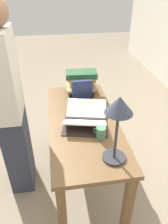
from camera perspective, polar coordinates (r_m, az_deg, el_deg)
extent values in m
plane|color=gray|center=(2.30, -0.24, -17.19)|extent=(12.00, 12.00, 0.00)
cube|color=brown|center=(1.81, -0.29, -2.58)|extent=(1.28, 0.56, 0.03)
cube|color=brown|center=(2.49, -7.54, -2.09)|extent=(0.06, 0.06, 0.70)
cube|color=brown|center=(1.66, -5.61, -25.77)|extent=(0.06, 0.06, 0.70)
cube|color=brown|center=(2.53, 2.90, -1.19)|extent=(0.06, 0.06, 0.70)
cube|color=brown|center=(1.72, 11.23, -23.44)|extent=(0.06, 0.06, 0.70)
cube|color=black|center=(1.80, 0.43, -1.86)|extent=(0.10, 0.33, 0.02)
cube|color=black|center=(1.90, 0.67, 0.01)|extent=(0.28, 0.38, 0.01)
cube|color=black|center=(1.71, 0.17, -4.27)|extent=(0.28, 0.38, 0.01)
cube|color=white|center=(1.86, 0.65, 0.89)|extent=(0.25, 0.36, 0.10)
cube|color=white|center=(1.69, 0.21, -2.78)|extent=(0.25, 0.36, 0.10)
cube|color=black|center=(2.20, -0.69, 5.56)|extent=(0.25, 0.27, 0.05)
cube|color=tan|center=(2.18, -0.70, 6.44)|extent=(0.20, 0.31, 0.03)
cube|color=slate|center=(2.16, -0.70, 7.36)|extent=(0.19, 0.22, 0.05)
cube|color=#BC8933|center=(2.14, -0.71, 8.58)|extent=(0.20, 0.27, 0.05)
cube|color=#234C2D|center=(2.12, -0.72, 9.86)|extent=(0.18, 0.31, 0.05)
cube|color=#1E284C|center=(1.99, -0.45, 5.30)|extent=(0.03, 0.18, 0.22)
cylinder|color=#2D2D33|center=(1.47, 7.83, -11.61)|extent=(0.15, 0.15, 0.02)
cylinder|color=#2D2D33|center=(1.36, 8.39, -6.22)|extent=(0.02, 0.02, 0.34)
cone|color=#333847|center=(1.23, 9.22, 1.87)|extent=(0.17, 0.17, 0.10)
cylinder|color=#4C7F5B|center=(1.60, 4.46, -5.46)|extent=(0.07, 0.07, 0.09)
torus|color=#4C7F5B|center=(1.61, 3.21, -4.96)|extent=(0.04, 0.04, 0.05)
cube|color=#2D3342|center=(2.10, -16.67, -9.60)|extent=(0.31, 0.20, 0.79)
cube|color=beige|center=(1.71, -20.53, 8.79)|extent=(0.36, 0.20, 0.66)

